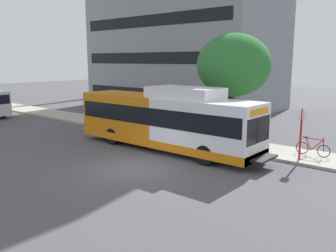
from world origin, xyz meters
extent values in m
plane|color=#4C4C51|center=(0.00, 8.00, 0.00)|extent=(120.00, 120.00, 0.00)
cube|color=#A8A399|center=(7.00, 6.00, 0.07)|extent=(3.00, 56.00, 0.14)
cube|color=white|center=(3.73, -1.50, 1.69)|extent=(2.54, 5.80, 2.73)
cube|color=orange|center=(3.73, 4.30, 1.69)|extent=(2.54, 5.80, 2.73)
cube|color=orange|center=(3.73, 1.40, 0.54)|extent=(2.57, 11.60, 0.44)
cube|color=black|center=(3.73, 1.40, 2.05)|extent=(2.58, 11.25, 0.96)
cube|color=black|center=(3.73, -4.36, 1.85)|extent=(2.34, 0.10, 1.24)
cube|color=orange|center=(3.73, -4.37, 2.72)|extent=(1.91, 0.08, 0.32)
cube|color=white|center=(3.73, -0.05, 3.35)|extent=(2.16, 4.06, 0.60)
cube|color=black|center=(3.73, -4.75, 0.55)|extent=(1.78, 0.60, 0.10)
cylinder|color=black|center=(2.60, -2.19, 0.50)|extent=(0.30, 1.00, 1.00)
cylinder|color=black|center=(4.86, -2.19, 0.50)|extent=(0.30, 1.00, 1.00)
cylinder|color=black|center=(2.60, 4.59, 0.50)|extent=(0.30, 1.00, 1.00)
cylinder|color=black|center=(4.86, 4.59, 0.50)|extent=(0.30, 1.00, 1.00)
cylinder|color=red|center=(6.00, -5.57, 1.44)|extent=(0.10, 0.10, 2.60)
cube|color=white|center=(5.98, -5.57, 2.44)|extent=(0.04, 0.36, 0.48)
torus|color=black|center=(7.24, -6.37, 0.47)|extent=(0.04, 0.66, 0.66)
torus|color=black|center=(7.24, -5.27, 0.47)|extent=(0.04, 0.66, 0.66)
cylinder|color=#B2191E|center=(7.24, -6.02, 0.74)|extent=(0.05, 0.64, 0.64)
cylinder|color=#B2191E|center=(7.24, -5.57, 0.74)|extent=(0.05, 0.34, 0.62)
cylinder|color=#B2191E|center=(7.24, -5.87, 1.04)|extent=(0.05, 0.90, 0.05)
cylinder|color=#B2191E|center=(7.24, -5.49, 0.46)|extent=(0.05, 0.45, 0.08)
cylinder|color=#B2191E|center=(7.24, -6.34, 0.81)|extent=(0.05, 0.10, 0.67)
cylinder|color=black|center=(7.24, -6.32, 1.14)|extent=(0.52, 0.03, 0.03)
cube|color=black|center=(7.24, -5.42, 1.08)|extent=(0.12, 0.24, 0.06)
cylinder|color=#4C3823|center=(7.89, -0.60, 1.62)|extent=(0.28, 0.28, 2.96)
ellipsoid|color=#286B2D|center=(7.89, -0.60, 4.79)|extent=(4.49, 4.49, 3.81)
cylinder|color=black|center=(3.28, 20.29, 0.46)|extent=(0.26, 0.92, 0.92)
cube|color=black|center=(19.95, 12.38, 1.77)|extent=(11.16, 18.17, 1.10)
cube|color=black|center=(19.95, 12.38, 5.30)|extent=(11.16, 18.17, 1.10)
cube|color=black|center=(19.95, 12.38, 8.83)|extent=(11.16, 18.17, 1.10)
cylinder|color=#B7B7BC|center=(22.20, 27.83, 3.02)|extent=(1.10, 1.10, 6.03)
cylinder|color=#B7B7BC|center=(22.20, 27.83, 9.05)|extent=(0.91, 0.91, 6.03)
camera|label=1|loc=(-11.36, -11.54, 5.04)|focal=37.75mm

